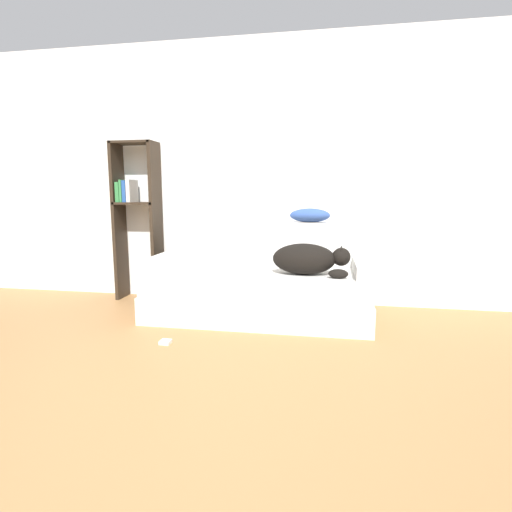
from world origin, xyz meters
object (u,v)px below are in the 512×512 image
throw_pillow (310,215)px  bookshelf (136,211)px  laptop (247,272)px  dog (308,259)px  power_adapter (165,342)px  couch (258,294)px

throw_pillow → bookshelf: (-1.86, 0.10, 0.02)m
laptop → bookshelf: size_ratio=0.22×
dog → power_adapter: 1.37m
dog → bookshelf: size_ratio=0.40×
throw_pillow → power_adapter: (-1.03, -1.14, -0.92)m
throw_pillow → power_adapter: size_ratio=4.86×
laptop → throw_pillow: (0.53, 0.48, 0.48)m
couch → dog: dog is taller
couch → power_adapter: size_ratio=25.34×
dog → throw_pillow: size_ratio=1.73×
dog → bookshelf: 1.99m
dog → power_adapter: bearing=-146.6°
couch → laptop: size_ratio=5.40×
bookshelf → power_adapter: bookshelf is taller
power_adapter → couch: bearing=53.6°
laptop → bookshelf: bookshelf is taller
dog → power_adapter: (-1.04, -0.69, -0.57)m
throw_pillow → bookshelf: bookshelf is taller
laptop → power_adapter: bearing=-111.7°
dog → bookshelf: bearing=163.5°
power_adapter → laptop: bearing=52.6°
couch → bookshelf: 1.66m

